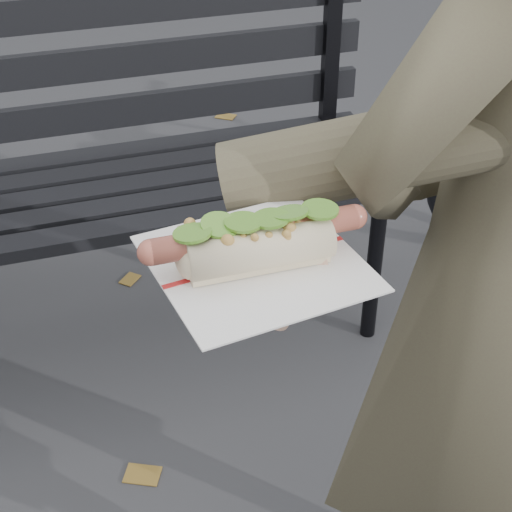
{
  "coord_description": "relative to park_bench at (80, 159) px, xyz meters",
  "views": [
    {
      "loc": [
        -0.11,
        -0.68,
        1.4
      ],
      "look_at": [
        0.07,
        -0.1,
        0.97
      ],
      "focal_mm": 55.0,
      "sensor_mm": 36.0,
      "label": 1
    }
  ],
  "objects": [
    {
      "name": "person",
      "position": [
        0.46,
        -1.03,
        0.25
      ],
      "size": [
        0.63,
        0.48,
        1.56
      ],
      "primitive_type": "imported",
      "rotation": [
        0.0,
        0.0,
        3.35
      ],
      "color": "brown",
      "rests_on": "ground"
    },
    {
      "name": "park_bench",
      "position": [
        0.0,
        0.0,
        0.0
      ],
      "size": [
        1.5,
        0.44,
        0.88
      ],
      "color": "black",
      "rests_on": "ground"
    },
    {
      "name": "held_hotdog",
      "position": [
        0.27,
        -1.06,
        0.48
      ],
      "size": [
        0.62,
        0.31,
        0.2
      ],
      "color": "brown"
    }
  ]
}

